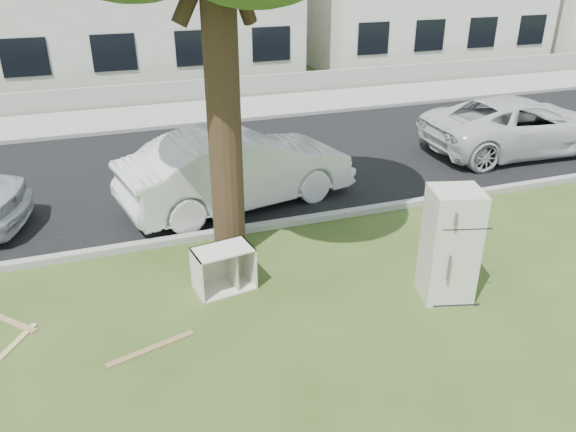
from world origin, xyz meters
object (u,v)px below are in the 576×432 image
object	(u,v)px
cabinet	(224,269)
car_center	(238,168)
car_right	(521,125)
fridge	(450,245)

from	to	relation	value
cabinet	car_center	distance (m)	3.20
car_center	car_right	distance (m)	7.62
fridge	cabinet	xyz separation A→B (m)	(-3.09, 1.28, -0.52)
fridge	car_center	xyz separation A→B (m)	(-2.06, 4.27, -0.08)
fridge	car_center	world-z (taller)	fridge
fridge	car_right	bearing A→B (deg)	57.88
cabinet	car_right	size ratio (longest dim) A/B	0.18
fridge	car_center	distance (m)	4.74
cabinet	car_right	bearing A→B (deg)	15.12
cabinet	car_right	xyz separation A→B (m)	(8.62, 3.77, 0.35)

